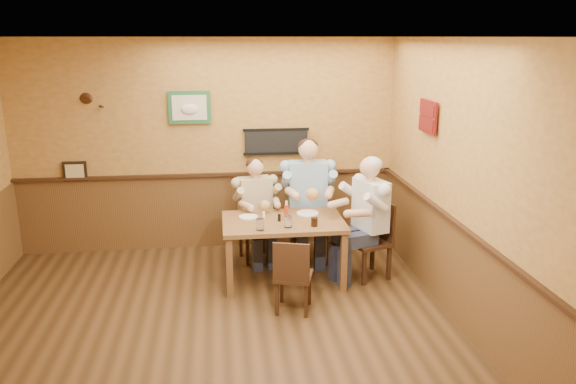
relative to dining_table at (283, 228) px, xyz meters
name	(u,v)px	position (x,y,z in m)	size (l,w,h in m)	color
room	(217,163)	(-0.74, -1.08, 1.03)	(5.02, 5.03, 2.81)	#372310
dining_table	(283,228)	(0.00, 0.00, 0.00)	(1.40, 0.90, 0.75)	brown
chair_back_left	(255,228)	(-0.28, 0.69, -0.24)	(0.39, 0.39, 0.84)	#3B2312
chair_back_right	(307,221)	(0.39, 0.67, -0.16)	(0.46, 0.46, 0.99)	#3B2312
chair_right_end	(369,241)	(1.02, -0.04, -0.19)	(0.43, 0.43, 0.93)	#3B2312
chair_near_side	(294,274)	(0.02, -0.77, -0.25)	(0.37, 0.37, 0.81)	#3B2312
diner_tan_shirt	(255,215)	(-0.28, 0.69, -0.05)	(0.56, 0.56, 1.21)	#CFBC8E
diner_blue_polo	(308,206)	(0.39, 0.67, 0.05)	(0.65, 0.65, 1.42)	#8AADCF
diner_white_elder	(370,225)	(1.02, -0.04, 0.01)	(0.61, 0.61, 1.33)	silver
water_glass_left	(260,224)	(-0.29, -0.32, 0.16)	(0.09, 0.09, 0.13)	silver
water_glass_mid	(288,222)	(0.02, -0.26, 0.16)	(0.09, 0.09, 0.13)	white
cola_tumbler	(314,222)	(0.32, -0.26, 0.14)	(0.08, 0.08, 0.10)	black
hot_sauce_bottle	(286,211)	(0.04, 0.02, 0.19)	(0.05, 0.05, 0.20)	red
salt_shaker	(264,215)	(-0.22, 0.07, 0.14)	(0.03, 0.03, 0.09)	white
pepper_shaker	(279,218)	(-0.05, -0.03, 0.13)	(0.03, 0.03, 0.09)	black
plate_far_left	(248,217)	(-0.40, 0.15, 0.10)	(0.22, 0.22, 0.01)	silver
plate_far_right	(307,213)	(0.32, 0.20, 0.10)	(0.26, 0.26, 0.02)	white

